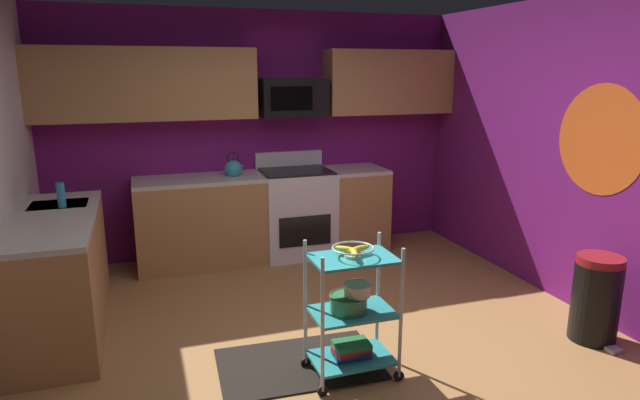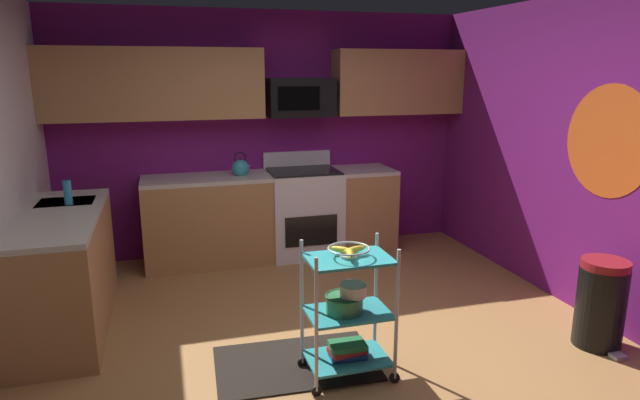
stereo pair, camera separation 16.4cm
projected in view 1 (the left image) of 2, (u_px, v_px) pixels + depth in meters
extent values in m
cube|color=#A87542|center=(333.00, 350.00, 4.00)|extent=(4.40, 4.80, 0.04)
cube|color=#751970|center=(258.00, 134.00, 5.93)|extent=(4.52, 0.06, 2.60)
cube|color=#751970|center=(593.00, 157.00, 4.39)|extent=(0.06, 4.80, 2.60)
cylinder|color=#E5591E|center=(600.00, 140.00, 4.27)|extent=(0.00, 0.88, 0.88)
cube|color=#B27F4C|center=(266.00, 218.00, 5.83)|extent=(2.68, 0.60, 0.88)
cube|color=beige|center=(265.00, 176.00, 5.72)|extent=(2.68, 0.60, 0.04)
cube|color=#B27F4C|center=(59.00, 277.00, 4.17)|extent=(0.60, 1.72, 0.88)
cube|color=beige|center=(52.00, 219.00, 4.06)|extent=(0.60, 1.72, 0.04)
cube|color=#B7BABC|center=(60.00, 213.00, 4.46)|extent=(0.44, 0.36, 0.16)
cube|color=white|center=(296.00, 213.00, 5.93)|extent=(0.76, 0.64, 0.92)
cube|color=black|center=(305.00, 231.00, 5.66)|extent=(0.56, 0.01, 0.32)
cube|color=white|center=(289.00, 159.00, 6.07)|extent=(0.76, 0.06, 0.18)
cube|color=black|center=(296.00, 171.00, 5.82)|extent=(0.72, 0.60, 0.02)
cube|color=#B27F4C|center=(146.00, 84.00, 5.27)|extent=(2.14, 0.33, 0.70)
cube|color=#B27F4C|center=(389.00, 82.00, 6.08)|extent=(1.46, 0.33, 0.70)
cube|color=black|center=(292.00, 97.00, 5.74)|extent=(0.70, 0.38, 0.40)
cube|color=black|center=(292.00, 98.00, 5.54)|extent=(0.44, 0.01, 0.24)
cylinder|color=silver|center=(323.00, 326.00, 3.29)|extent=(0.02, 0.02, 0.88)
cylinder|color=black|center=(322.00, 391.00, 3.40)|extent=(0.07, 0.02, 0.07)
cylinder|color=silver|center=(401.00, 314.00, 3.46)|extent=(0.02, 0.02, 0.88)
cylinder|color=black|center=(399.00, 376.00, 3.56)|extent=(0.07, 0.02, 0.07)
cylinder|color=silver|center=(305.00, 303.00, 3.62)|extent=(0.02, 0.02, 0.88)
cylinder|color=black|center=(306.00, 363.00, 3.72)|extent=(0.07, 0.02, 0.07)
cylinder|color=silver|center=(378.00, 293.00, 3.78)|extent=(0.02, 0.02, 0.88)
cylinder|color=black|center=(376.00, 350.00, 3.89)|extent=(0.07, 0.02, 0.07)
cube|color=teal|center=(351.00, 358.00, 3.62)|extent=(0.53, 0.36, 0.02)
cube|color=teal|center=(352.00, 312.00, 3.54)|extent=(0.53, 0.36, 0.02)
cube|color=teal|center=(353.00, 258.00, 3.46)|extent=(0.53, 0.36, 0.02)
torus|color=silver|center=(353.00, 248.00, 3.44)|extent=(0.27, 0.27, 0.01)
cylinder|color=silver|center=(353.00, 256.00, 3.45)|extent=(0.12, 0.12, 0.02)
ellipsoid|color=yellow|center=(359.00, 249.00, 3.47)|extent=(0.17, 0.09, 0.04)
ellipsoid|color=yellow|center=(346.00, 249.00, 3.46)|extent=(0.15, 0.14, 0.04)
ellipsoid|color=yellow|center=(354.00, 253.00, 3.40)|extent=(0.08, 0.17, 0.04)
cylinder|color=#387F4C|center=(349.00, 304.00, 3.52)|extent=(0.24, 0.24, 0.11)
torus|color=#387F4C|center=(349.00, 296.00, 3.51)|extent=(0.25, 0.25, 0.01)
cylinder|color=silver|center=(357.00, 290.00, 3.49)|extent=(0.17, 0.17, 0.08)
torus|color=silver|center=(357.00, 284.00, 3.48)|extent=(0.18, 0.18, 0.01)
cube|color=#1E4C8C|center=(351.00, 354.00, 3.62)|extent=(0.24, 0.15, 0.03)
cube|color=#B22626|center=(351.00, 350.00, 3.61)|extent=(0.26, 0.16, 0.04)
cube|color=#26723F|center=(352.00, 345.00, 3.60)|extent=(0.24, 0.17, 0.03)
sphere|color=teal|center=(233.00, 169.00, 5.60)|extent=(0.18, 0.18, 0.18)
sphere|color=black|center=(233.00, 160.00, 5.58)|extent=(0.03, 0.03, 0.03)
cone|color=teal|center=(241.00, 167.00, 5.62)|extent=(0.09, 0.04, 0.06)
torus|color=black|center=(233.00, 158.00, 5.57)|extent=(0.12, 0.01, 0.12)
cylinder|color=#2D8CBF|center=(61.00, 195.00, 4.31)|extent=(0.06, 0.06, 0.20)
cylinder|color=black|center=(595.00, 302.00, 4.05)|extent=(0.34, 0.34, 0.60)
cylinder|color=maroon|center=(601.00, 260.00, 3.98)|extent=(0.33, 0.33, 0.06)
cube|color=#B2B2B7|center=(614.00, 350.00, 3.93)|extent=(0.10, 0.08, 0.03)
cube|color=black|center=(299.00, 364.00, 3.76)|extent=(1.13, 0.75, 0.01)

